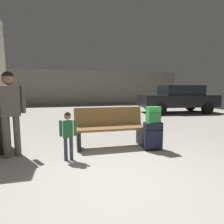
{
  "coord_description": "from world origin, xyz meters",
  "views": [
    {
      "loc": [
        -0.74,
        -2.28,
        1.31
      ],
      "look_at": [
        0.17,
        1.3,
        0.85
      ],
      "focal_mm": 29.41,
      "sensor_mm": 36.0,
      "label": 1
    }
  ],
  "objects_px": {
    "backpack_bright": "(154,115)",
    "adult": "(10,105)",
    "bench": "(110,127)",
    "child": "(68,131)",
    "suitcase": "(153,136)",
    "parked_car_side": "(178,98)"
  },
  "relations": [
    {
      "from": "bench",
      "to": "backpack_bright",
      "type": "bearing_deg",
      "value": -30.52
    },
    {
      "from": "child",
      "to": "suitcase",
      "type": "bearing_deg",
      "value": 4.6
    },
    {
      "from": "bench",
      "to": "suitcase",
      "type": "height_order",
      "value": "bench"
    },
    {
      "from": "bench",
      "to": "child",
      "type": "distance_m",
      "value": 1.14
    },
    {
      "from": "backpack_bright",
      "to": "bench",
      "type": "bearing_deg",
      "value": 149.48
    },
    {
      "from": "bench",
      "to": "parked_car_side",
      "type": "xyz_separation_m",
      "value": [
        5.1,
        4.99,
        0.36
      ]
    },
    {
      "from": "bench",
      "to": "suitcase",
      "type": "distance_m",
      "value": 0.97
    },
    {
      "from": "bench",
      "to": "adult",
      "type": "bearing_deg",
      "value": -174.71
    },
    {
      "from": "bench",
      "to": "child",
      "type": "xyz_separation_m",
      "value": [
        -0.95,
        -0.63,
        0.11
      ]
    },
    {
      "from": "suitcase",
      "to": "backpack_bright",
      "type": "distance_m",
      "value": 0.45
    },
    {
      "from": "bench",
      "to": "backpack_bright",
      "type": "xyz_separation_m",
      "value": [
        0.83,
        -0.49,
        0.33
      ]
    },
    {
      "from": "child",
      "to": "backpack_bright",
      "type": "bearing_deg",
      "value": 4.58
    },
    {
      "from": "adult",
      "to": "parked_car_side",
      "type": "relative_size",
      "value": 0.39
    },
    {
      "from": "backpack_bright",
      "to": "parked_car_side",
      "type": "bearing_deg",
      "value": 52.09
    },
    {
      "from": "suitcase",
      "to": "parked_car_side",
      "type": "relative_size",
      "value": 0.14
    },
    {
      "from": "child",
      "to": "bench",
      "type": "bearing_deg",
      "value": 33.69
    },
    {
      "from": "backpack_bright",
      "to": "child",
      "type": "distance_m",
      "value": 1.79
    },
    {
      "from": "bench",
      "to": "parked_car_side",
      "type": "height_order",
      "value": "parked_car_side"
    },
    {
      "from": "suitcase",
      "to": "backpack_bright",
      "type": "bearing_deg",
      "value": -26.51
    },
    {
      "from": "backpack_bright",
      "to": "adult",
      "type": "bearing_deg",
      "value": 173.86
    },
    {
      "from": "child",
      "to": "adult",
      "type": "xyz_separation_m",
      "value": [
        -1.05,
        0.45,
        0.46
      ]
    },
    {
      "from": "bench",
      "to": "child",
      "type": "bearing_deg",
      "value": -146.31
    }
  ]
}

